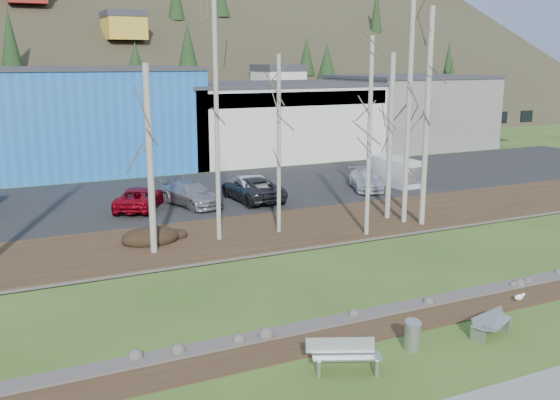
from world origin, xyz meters
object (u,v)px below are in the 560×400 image
seagull (519,297)px  car_2 (191,194)px  bench_damaged (490,325)px  car_5 (366,180)px  car_1 (139,198)px  litter_bin (412,337)px  car_3 (249,186)px  bench_intact (345,355)px  van_white (395,172)px  car_4 (252,189)px

seagull → car_2: bearing=124.0°
bench_damaged → car_5: car_5 is taller
car_2 → car_1: bearing=157.5°
bench_damaged → car_2: 21.90m
litter_bin → car_3: car_3 is taller
bench_intact → car_2: car_2 is taller
car_1 → car_3: 7.16m
bench_intact → van_white: (17.43, 21.67, 0.58)m
bench_damaged → car_2: bearing=85.4°
car_5 → van_white: van_white is taller
car_2 → seagull: bearing=-87.5°
bench_intact → van_white: van_white is taller
litter_bin → car_3: (3.76, 21.90, 0.44)m
litter_bin → car_1: bearing=98.9°
bench_intact → car_3: bearing=97.8°
litter_bin → van_white: size_ratio=0.20×
bench_damaged → car_5: (9.02, 21.12, 0.42)m
car_1 → car_5: bearing=-157.6°
car_2 → car_4: car_4 is taller
litter_bin → car_4: size_ratio=0.16×
bench_intact → litter_bin: bearing=30.1°
bench_damaged → car_2: size_ratio=0.36×
bench_intact → van_white: 27.81m
car_1 → car_2: 3.11m
car_3 → car_4: 0.85m
bench_damaged → car_4: size_ratio=0.32×
bench_damaged → car_2: car_2 is taller
car_1 → car_5: 15.37m
seagull → van_white: 21.78m
car_2 → car_3: car_3 is taller
bench_intact → seagull: bearing=35.3°
bench_intact → seagull: (8.66, 1.75, -0.31)m
car_4 → van_white: (11.21, 0.31, 0.18)m
bench_intact → car_5: (14.57, 21.14, 0.29)m
car_1 → car_2: size_ratio=0.99×
car_2 → van_white: size_ratio=1.13×
car_2 → car_3: 4.10m
car_1 → car_5: car_1 is taller
bench_intact → car_5: bearing=79.3°
car_4 → bench_intact: bearing=71.2°
car_5 → bench_intact: bearing=-103.1°
bench_intact → litter_bin: (2.63, 0.29, -0.06)m
car_2 → car_5: size_ratio=1.09×
car_2 → car_4: bearing=-19.9°
car_1 → car_2: bearing=-161.4°
bench_intact → van_white: bearing=75.0°
car_2 → car_4: 3.91m
car_2 → van_white: van_white is taller
car_2 → bench_intact: bearing=-111.3°
bench_intact → car_1: size_ratio=0.42×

